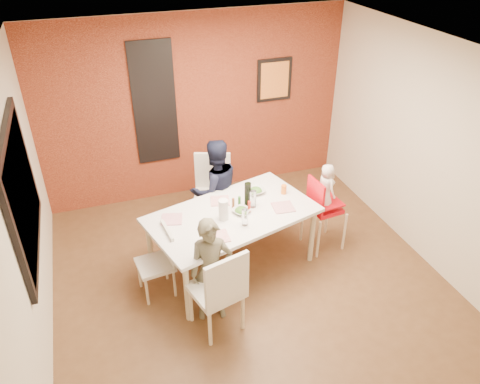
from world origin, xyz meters
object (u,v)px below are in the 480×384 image
object	(u,v)px
chair_near	(221,289)
chair_left	(161,258)
child_near	(211,271)
child_far	(215,190)
dining_table	(232,218)
paper_towel_roll	(224,210)
toddler	(326,187)
chair_far	(213,188)
high_chair	(322,207)
wine_bottle	(248,194)

from	to	relation	value
chair_near	chair_left	size ratio (longest dim) A/B	1.24
chair_near	child_near	bearing A→B (deg)	-99.23
chair_near	child_near	world-z (taller)	child_near
child_far	dining_table	bearing A→B (deg)	81.88
chair_near	paper_towel_roll	distance (m)	0.97
toddler	chair_far	bearing A→B (deg)	44.52
toddler	child_far	bearing A→B (deg)	53.30
paper_towel_roll	child_far	bearing A→B (deg)	80.41
dining_table	chair_near	xyz separation A→B (m)	(-0.44, -0.93, -0.14)
dining_table	high_chair	size ratio (longest dim) A/B	2.11
child_far	toddler	bearing A→B (deg)	143.13
high_chair	paper_towel_roll	bearing A→B (deg)	88.82
chair_far	paper_towel_roll	world-z (taller)	paper_towel_roll
chair_left	toddler	xyz separation A→B (m)	(2.13, 0.16, 0.43)
dining_table	child_far	size ratio (longest dim) A/B	1.53
chair_near	chair_far	world-z (taller)	chair_near
high_chair	wine_bottle	world-z (taller)	wine_bottle
chair_left	high_chair	size ratio (longest dim) A/B	0.83
chair_near	child_far	world-z (taller)	child_far
chair_near	wine_bottle	world-z (taller)	wine_bottle
high_chair	wine_bottle	bearing A→B (deg)	79.69
chair_near	wine_bottle	distance (m)	1.29
dining_table	high_chair	distance (m)	1.21
chair_left	paper_towel_roll	size ratio (longest dim) A/B	3.37
chair_left	wine_bottle	bearing A→B (deg)	95.54
high_chair	paper_towel_roll	size ratio (longest dim) A/B	4.04
dining_table	child_far	xyz separation A→B (m)	(0.01, 0.73, -0.03)
child_far	child_near	bearing A→B (deg)	64.15
dining_table	child_far	world-z (taller)	child_far
dining_table	chair_far	xyz separation A→B (m)	(0.04, 0.98, -0.15)
chair_near	paper_towel_roll	xyz separation A→B (m)	(0.31, 0.86, 0.34)
chair_far	high_chair	distance (m)	1.50
chair_near	child_near	size ratio (longest dim) A/B	0.85
child_near	paper_towel_roll	size ratio (longest dim) A/B	4.92
wine_bottle	chair_far	bearing A→B (deg)	102.38
toddler	paper_towel_roll	world-z (taller)	toddler
chair_far	chair_left	size ratio (longest dim) A/B	1.24
chair_far	chair_left	distance (m)	1.44
child_near	paper_towel_roll	distance (m)	0.76
chair_left	high_chair	world-z (taller)	high_chair
dining_table	wine_bottle	xyz separation A→B (m)	(0.23, 0.11, 0.22)
high_chair	child_far	distance (m)	1.39
chair_left	child_near	world-z (taller)	child_near
dining_table	chair_left	xyz separation A→B (m)	(-0.89, -0.12, -0.26)
toddler	child_near	bearing A→B (deg)	105.69
chair_far	child_far	distance (m)	0.28
chair_far	chair_left	bearing A→B (deg)	-110.80
dining_table	child_far	bearing A→B (deg)	89.47
dining_table	chair_left	world-z (taller)	chair_left
chair_far	child_near	world-z (taller)	child_near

